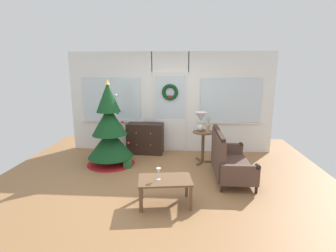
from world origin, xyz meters
TOP-DOWN VIEW (x-y plane):
  - ground_plane at (0.00, 0.00)m, footprint 6.76×6.76m
  - back_wall_with_door at (0.00, 2.08)m, footprint 5.20×0.19m
  - christmas_tree at (-1.29, 0.96)m, footprint 1.08×1.08m
  - dresser_cabinet at (-0.62, 1.79)m, footprint 0.92×0.48m
  - settee_sofa at (1.24, 0.36)m, footprint 0.74×1.42m
  - side_table at (0.81, 1.20)m, footprint 0.50×0.48m
  - table_lamp at (0.75, 1.24)m, footprint 0.28×0.28m
  - flower_vase at (0.91, 1.14)m, footprint 0.11×0.10m
  - coffee_table at (0.09, -0.75)m, footprint 0.91×0.63m
  - wine_glass at (-0.01, -0.78)m, footprint 0.08×0.08m
  - gift_box at (-0.86, 0.76)m, footprint 0.17×0.15m

SIDE VIEW (x-z plane):
  - ground_plane at x=0.00m, z-range 0.00..0.00m
  - gift_box at x=-0.86m, z-range 0.00..0.17m
  - coffee_table at x=0.09m, z-range 0.15..0.58m
  - settee_sofa at x=1.24m, z-range -0.10..0.86m
  - dresser_cabinet at x=-0.62m, z-range 0.00..0.78m
  - side_table at x=0.81m, z-range 0.15..0.89m
  - wine_glass at x=-0.01m, z-range 0.47..0.67m
  - christmas_tree at x=-1.29m, z-range -0.21..1.70m
  - flower_vase at x=0.91m, z-range 0.68..1.03m
  - table_lamp at x=0.75m, z-range 0.80..1.24m
  - back_wall_with_door at x=0.00m, z-range 0.01..2.56m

